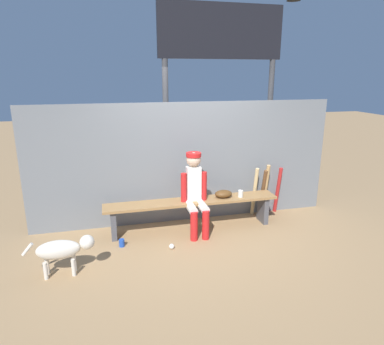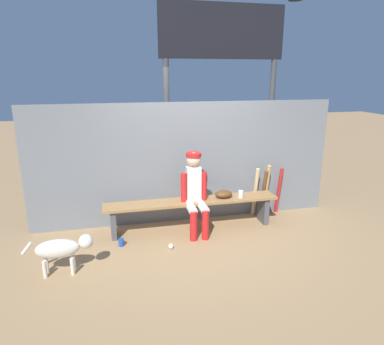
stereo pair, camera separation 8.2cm
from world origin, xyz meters
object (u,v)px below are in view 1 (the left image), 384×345
object	(u,v)px
bat_aluminum_red	(278,190)
dog	(63,250)
player_seated	(195,191)
cup_on_bench	(241,194)
dugout_bench	(192,206)
bat_wood_dark	(263,192)
bat_wood_tan	(265,189)
baseball	(172,246)
scoreboard	(224,56)
baseball_glove	(223,194)
bat_wood_natural	(255,192)
cup_on_ground	(122,243)

from	to	relation	value
bat_aluminum_red	dog	bearing A→B (deg)	-161.13
player_seated	cup_on_bench	world-z (taller)	player_seated
dugout_bench	bat_wood_dark	xyz separation A→B (m)	(1.33, 0.29, 0.03)
dugout_bench	bat_aluminum_red	distance (m)	1.66
player_seated	cup_on_bench	xyz separation A→B (m)	(0.76, 0.07, -0.14)
dugout_bench	bat_wood_tan	world-z (taller)	bat_wood_tan
baseball	scoreboard	distance (m)	3.34
cup_on_bench	bat_wood_dark	bearing A→B (deg)	31.17
bat_wood_dark	baseball_glove	bearing A→B (deg)	-160.73
bat_wood_dark	baseball	xyz separation A→B (m)	(-1.77, -0.85, -0.38)
baseball	scoreboard	world-z (taller)	scoreboard
dugout_bench	player_seated	xyz separation A→B (m)	(0.03, -0.11, 0.30)
dugout_bench	baseball	distance (m)	0.79
bat_wood_tan	baseball	bearing A→B (deg)	-155.11
dugout_bench	baseball_glove	size ratio (longest dim) A/B	9.76
bat_wood_dark	dugout_bench	bearing A→B (deg)	-167.91
player_seated	dog	distance (m)	2.04
baseball	bat_aluminum_red	bearing A→B (deg)	22.80
player_seated	dog	size ratio (longest dim) A/B	1.48
scoreboard	baseball_glove	bearing A→B (deg)	-106.85
cup_on_bench	scoreboard	distance (m)	2.40
player_seated	baseball	distance (m)	0.92
dugout_bench	bat_wood_natural	world-z (taller)	bat_wood_natural
bat_wood_dark	baseball	distance (m)	2.00
dog	dugout_bench	bearing A→B (deg)	25.59
bat_aluminum_red	baseball	distance (m)	2.28
dugout_bench	cup_on_bench	distance (m)	0.81
bat_aluminum_red	bat_wood_natural	bearing A→B (deg)	-176.37
bat_wood_natural	baseball	distance (m)	1.87
player_seated	scoreboard	size ratio (longest dim) A/B	0.33
dog	baseball_glove	bearing A→B (deg)	20.48
baseball_glove	bat_aluminum_red	distance (m)	1.17
scoreboard	dog	distance (m)	4.03
player_seated	bat_wood_tan	xyz separation A→B (m)	(1.36, 0.39, -0.22)
bat_wood_tan	bat_aluminum_red	size ratio (longest dim) A/B	1.11
bat_wood_dark	bat_aluminum_red	world-z (taller)	bat_aluminum_red
bat_wood_natural	cup_on_bench	bearing A→B (deg)	-140.44
baseball	cup_on_bench	bearing A→B (deg)	22.95
player_seated	dog	bearing A→B (deg)	-157.59
bat_wood_natural	bat_aluminum_red	world-z (taller)	bat_wood_natural
baseball	baseball_glove	bearing A→B (deg)	30.54
bat_aluminum_red	bat_wood_dark	bearing A→B (deg)	-175.78
dog	player_seated	bearing A→B (deg)	22.41
baseball	cup_on_ground	distance (m)	0.72
bat_wood_natural	cup_on_ground	bearing A→B (deg)	-165.36
player_seated	dugout_bench	bearing A→B (deg)	102.80
dog	baseball	bearing A→B (deg)	12.70
baseball	cup_on_bench	distance (m)	1.43
bat_wood_dark	bat_aluminum_red	size ratio (longest dim) A/B	1.01
dugout_bench	cup_on_ground	xyz separation A→B (m)	(-1.12, -0.32, -0.33)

